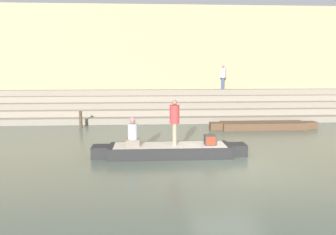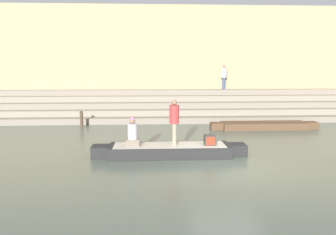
{
  "view_description": "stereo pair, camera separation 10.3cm",
  "coord_description": "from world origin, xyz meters",
  "px_view_note": "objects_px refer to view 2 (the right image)",
  "views": [
    {
      "loc": [
        -2.79,
        -11.04,
        3.59
      ],
      "look_at": [
        -1.97,
        2.68,
        1.36
      ],
      "focal_mm": 35.0,
      "sensor_mm": 36.0,
      "label": 1
    },
    {
      "loc": [
        -2.69,
        -11.05,
        3.59
      ],
      "look_at": [
        -1.97,
        2.68,
        1.36
      ],
      "focal_mm": 35.0,
      "sensor_mm": 36.0,
      "label": 2
    }
  ],
  "objects_px": {
    "mooring_post": "(82,119)",
    "person_on_steps": "(224,76)",
    "rowboat_main": "(170,150)",
    "person_rowing": "(133,134)",
    "tv_set": "(210,140)",
    "moored_boat_shore": "(264,125)",
    "person_standing": "(174,119)"
  },
  "relations": [
    {
      "from": "tv_set",
      "to": "person_on_steps",
      "type": "bearing_deg",
      "value": 83.38
    },
    {
      "from": "tv_set",
      "to": "person_on_steps",
      "type": "height_order",
      "value": "person_on_steps"
    },
    {
      "from": "moored_boat_shore",
      "to": "mooring_post",
      "type": "distance_m",
      "value": 10.41
    },
    {
      "from": "rowboat_main",
      "to": "tv_set",
      "type": "xyz_separation_m",
      "value": [
        1.58,
        -0.07,
        0.41
      ]
    },
    {
      "from": "rowboat_main",
      "to": "person_on_steps",
      "type": "distance_m",
      "value": 11.57
    },
    {
      "from": "moored_boat_shore",
      "to": "mooring_post",
      "type": "xyz_separation_m",
      "value": [
        -10.36,
        1.0,
        0.27
      ]
    },
    {
      "from": "person_rowing",
      "to": "person_on_steps",
      "type": "relative_size",
      "value": 0.66
    },
    {
      "from": "person_standing",
      "to": "tv_set",
      "type": "bearing_deg",
      "value": -18.28
    },
    {
      "from": "person_rowing",
      "to": "mooring_post",
      "type": "height_order",
      "value": "person_rowing"
    },
    {
      "from": "moored_boat_shore",
      "to": "tv_set",
      "type": "bearing_deg",
      "value": -121.91
    },
    {
      "from": "rowboat_main",
      "to": "mooring_post",
      "type": "bearing_deg",
      "value": 129.65
    },
    {
      "from": "person_rowing",
      "to": "tv_set",
      "type": "distance_m",
      "value": 3.04
    },
    {
      "from": "person_rowing",
      "to": "tv_set",
      "type": "bearing_deg",
      "value": -18.47
    },
    {
      "from": "rowboat_main",
      "to": "tv_set",
      "type": "distance_m",
      "value": 1.64
    },
    {
      "from": "rowboat_main",
      "to": "person_rowing",
      "type": "height_order",
      "value": "person_rowing"
    },
    {
      "from": "mooring_post",
      "to": "person_rowing",
      "type": "bearing_deg",
      "value": -62.35
    },
    {
      "from": "person_standing",
      "to": "moored_boat_shore",
      "type": "bearing_deg",
      "value": 29.18
    },
    {
      "from": "moored_boat_shore",
      "to": "person_rowing",
      "type": "bearing_deg",
      "value": -138.11
    },
    {
      "from": "rowboat_main",
      "to": "moored_boat_shore",
      "type": "xyz_separation_m",
      "value": [
        5.63,
        5.27,
        -0.04
      ]
    },
    {
      "from": "person_rowing",
      "to": "mooring_post",
      "type": "distance_m",
      "value": 7.08
    },
    {
      "from": "person_standing",
      "to": "moored_boat_shore",
      "type": "distance_m",
      "value": 7.68
    },
    {
      "from": "moored_boat_shore",
      "to": "person_on_steps",
      "type": "distance_m",
      "value": 5.86
    },
    {
      "from": "rowboat_main",
      "to": "moored_boat_shore",
      "type": "relative_size",
      "value": 1.0
    },
    {
      "from": "moored_boat_shore",
      "to": "person_on_steps",
      "type": "height_order",
      "value": "person_on_steps"
    },
    {
      "from": "person_rowing",
      "to": "tv_set",
      "type": "height_order",
      "value": "person_rowing"
    },
    {
      "from": "tv_set",
      "to": "person_rowing",
      "type": "bearing_deg",
      "value": -172.91
    },
    {
      "from": "person_rowing",
      "to": "person_standing",
      "type": "bearing_deg",
      "value": -16.72
    },
    {
      "from": "rowboat_main",
      "to": "person_standing",
      "type": "distance_m",
      "value": 1.25
    },
    {
      "from": "mooring_post",
      "to": "person_on_steps",
      "type": "bearing_deg",
      "value": 24.19
    },
    {
      "from": "person_standing",
      "to": "mooring_post",
      "type": "distance_m",
      "value": 8.01
    },
    {
      "from": "moored_boat_shore",
      "to": "person_on_steps",
      "type": "xyz_separation_m",
      "value": [
        -1.21,
        5.1,
        2.62
      ]
    },
    {
      "from": "person_rowing",
      "to": "tv_set",
      "type": "relative_size",
      "value": 2.54
    }
  ]
}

